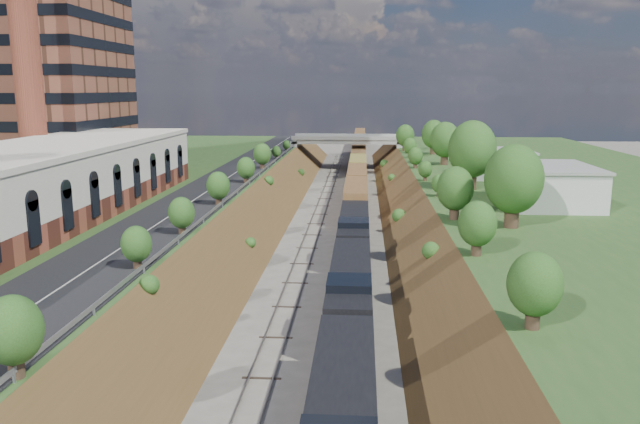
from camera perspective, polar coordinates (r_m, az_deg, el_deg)
platform_left at (r=85.99m, az=-21.21°, el=0.45°), size 44.00×180.00×5.00m
platform_right at (r=83.36m, az=24.63°, el=-0.13°), size 44.00×180.00×5.00m
embankment_left at (r=79.74m, az=-6.60°, el=-1.49°), size 10.00×180.00×10.00m
embankment_right at (r=78.80m, az=9.35°, el=-1.71°), size 10.00×180.00×10.00m
rail_left_track at (r=78.64m, az=-0.57°, el=-1.52°), size 1.58×180.00×0.18m
rail_right_track at (r=78.42m, az=3.23°, el=-1.58°), size 1.58×180.00×0.18m
road at (r=79.74m, az=-9.86°, el=2.12°), size 8.00×180.00×0.10m
guardrail at (r=78.60m, az=-7.00°, el=2.44°), size 0.10×171.00×0.70m
commercial_building at (r=63.50m, az=-25.79°, el=2.02°), size 14.30×62.30×7.00m
smokestack at (r=82.84m, az=-25.49°, el=15.41°), size 3.20×3.20×40.00m
overpass at (r=139.08m, az=2.50°, el=6.03°), size 24.50×8.30×7.40m
white_building_near at (r=72.13m, az=20.06°, el=2.22°), size 9.00×12.00×4.00m
white_building_far at (r=93.19m, az=16.06°, el=4.22°), size 8.00×10.00×3.60m
tree_right_large at (r=58.65m, az=17.30°, el=2.83°), size 5.25×5.25×7.61m
tree_left_crest at (r=40.85m, az=-18.12°, el=-4.07°), size 2.45×2.45×3.55m
freight_train at (r=117.40m, az=3.49°, el=3.97°), size 3.14×192.85×4.66m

